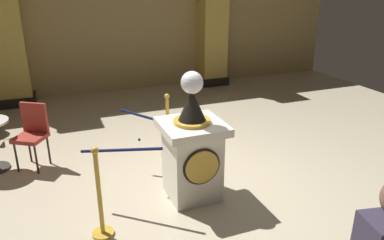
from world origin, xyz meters
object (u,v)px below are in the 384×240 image
at_px(pedestal_clock, 192,150).
at_px(cafe_chair_red, 32,130).
at_px(stanchion_near, 168,134).
at_px(stanchion_far, 100,206).

height_order(pedestal_clock, cafe_chair_red, pedestal_clock).
xyz_separation_m(stanchion_near, cafe_chair_red, (-1.95, 0.38, 0.22)).
xyz_separation_m(pedestal_clock, cafe_chair_red, (-1.87, 1.63, -0.07)).
distance_m(pedestal_clock, stanchion_near, 1.28).
xyz_separation_m(pedestal_clock, stanchion_near, (0.08, 1.25, -0.28)).
bearing_deg(pedestal_clock, stanchion_far, -162.05).
height_order(stanchion_far, cafe_chair_red, stanchion_far).
relative_size(pedestal_clock, stanchion_near, 1.62).
relative_size(stanchion_near, cafe_chair_red, 1.06).
relative_size(stanchion_near, stanchion_far, 0.96).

